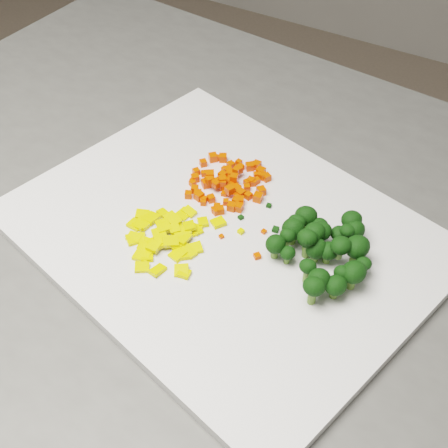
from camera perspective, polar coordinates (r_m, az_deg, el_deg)
The scene contains 158 objects.
ground at distance 1.63m, azimuth -6.00°, elevation -17.30°, with size 4.00×4.00×0.00m, color gray.
counter_block at distance 1.15m, azimuth -0.33°, elevation -14.49°, with size 1.10×0.77×0.90m, color #4F4F4C.
cutting_board at distance 0.75m, azimuth 0.00°, elevation -0.88°, with size 0.48×0.37×0.01m, color silver.
carrot_pile at distance 0.79m, azimuth 0.24°, elevation 4.37°, with size 0.11×0.11×0.03m, color #F03002, non-canonical shape.
pepper_pile at distance 0.73m, azimuth -5.03°, elevation -0.73°, with size 0.12×0.12×0.02m, color yellow, non-canonical shape.
broccoli_pile at distance 0.69m, azimuth 8.80°, elevation -1.94°, with size 0.13×0.13×0.06m, color black, non-canonical shape.
carrot_cube_0 at distance 0.80m, azimuth 2.98°, elevation 3.98°, with size 0.01×0.01×0.01m, color #F03002.
carrot_cube_1 at distance 0.82m, azimuth 0.03°, elevation 5.05°, with size 0.01×0.01×0.01m, color #F03002.
carrot_cube_2 at distance 0.78m, azimuth -0.74°, elevation 3.66°, with size 0.01×0.01×0.01m, color #F03002.
carrot_cube_3 at distance 0.77m, azimuth 0.18°, elevation 2.03°, with size 0.01×0.01×0.01m, color #F03002.
carrot_cube_4 at distance 0.76m, azimuth -0.36°, elevation 1.28°, with size 0.01×0.01×0.01m, color #F03002.
carrot_cube_5 at distance 0.79m, azimuth 2.10°, elevation 3.36°, with size 0.01×0.01×0.01m, color #F03002.
carrot_cube_6 at distance 0.77m, azimuth 1.18°, elevation 2.09°, with size 0.01×0.01×0.01m, color #F03002.
carrot_cube_7 at distance 0.77m, azimuth 1.47°, elevation 2.14°, with size 0.01×0.01×0.01m, color #F03002.
carrot_cube_8 at distance 0.81m, azimuth 2.97°, elevation 4.50°, with size 0.01×0.01×0.01m, color #F03002.
carrot_cube_9 at distance 0.80m, azimuth 2.66°, elevation 3.80°, with size 0.01×0.01×0.01m, color #F03002.
carrot_cube_10 at distance 0.78m, azimuth -2.29°, elevation 2.58°, with size 0.01×0.01×0.01m, color #F03002.
carrot_cube_11 at distance 0.81m, azimuth 3.42°, elevation 4.44°, with size 0.01×0.01×0.01m, color #F03002.
carrot_cube_12 at distance 0.78m, azimuth -1.86°, elevation 2.26°, with size 0.01×0.01×0.01m, color #F03002.
carrot_cube_13 at distance 0.80m, azimuth 1.17°, elevation 4.91°, with size 0.01×0.01×0.01m, color #F03002.
carrot_cube_14 at distance 0.81m, azimuth 0.56°, elevation 4.60°, with size 0.01×0.01×0.01m, color #F03002.
carrot_cube_15 at distance 0.77m, azimuth -1.90°, elevation 1.99°, with size 0.01×0.01×0.01m, color #F03002.
carrot_cube_16 at distance 0.81m, azimuth 1.34°, elevation 4.99°, with size 0.01×0.01×0.01m, color #F03002.
carrot_cube_17 at distance 0.81m, azimuth -1.86°, elevation 4.63°, with size 0.01×0.01×0.01m, color #F03002.
carrot_cube_18 at distance 0.84m, azimuth -0.46°, elevation 6.06°, with size 0.01×0.01×0.01m, color #F03002.
carrot_cube_19 at distance 0.79m, azimuth -1.41°, elevation 3.98°, with size 0.01×0.01×0.01m, color #F03002.
carrot_cube_20 at distance 0.78m, azimuth 0.51°, elevation 3.14°, with size 0.01×0.01×0.01m, color #F03002.
carrot_cube_21 at distance 0.76m, azimuth -0.61°, elevation 1.25°, with size 0.01×0.01×0.01m, color #F03002.
carrot_cube_22 at distance 0.79m, azimuth 3.42°, elevation 3.03°, with size 0.01×0.01×0.01m, color #F03002.
carrot_cube_23 at distance 0.78m, azimuth -3.28°, elevation 2.69°, with size 0.01×0.01×0.01m, color #F03002.
carrot_cube_24 at distance 0.77m, azimuth 1.43°, elevation 1.82°, with size 0.01×0.01×0.01m, color #F03002.
carrot_cube_25 at distance 0.77m, azimuth 0.70°, elevation 1.60°, with size 0.01×0.01×0.01m, color #F03002.
carrot_cube_26 at distance 0.82m, azimuth 3.39°, elevation 4.81°, with size 0.01×0.01×0.01m, color #F03002.
carrot_cube_27 at distance 0.80m, azimuth 2.46°, elevation 3.94°, with size 0.01×0.01×0.01m, color #F03002.
carrot_cube_28 at distance 0.77m, azimuth -0.65°, elevation 1.56°, with size 0.01×0.01×0.01m, color #F03002.
carrot_cube_29 at distance 0.78m, azimuth 1.51°, elevation 2.81°, with size 0.01×0.01×0.01m, color #F03002.
carrot_cube_30 at distance 0.83m, azimuth -1.92°, elevation 5.60°, with size 0.01×0.01×0.01m, color #F03002.
carrot_cube_31 at distance 0.76m, azimuth -0.73°, elevation 1.17°, with size 0.01×0.01×0.01m, color #F03002.
carrot_cube_32 at distance 0.79m, azimuth -0.13°, elevation 4.05°, with size 0.01×0.01×0.01m, color #F03002.
carrot_cube_33 at distance 0.81m, azimuth -2.65°, elevation 4.22°, with size 0.01×0.01×0.01m, color #F03002.
carrot_cube_34 at distance 0.78m, azimuth 2.24°, elevation 2.60°, with size 0.01×0.01×0.01m, color #F03002.
carrot_cube_35 at distance 0.80m, azimuth 2.13°, elevation 3.80°, with size 0.01×0.01×0.01m, color #F03002.
carrot_cube_36 at distance 0.80m, azimuth -0.64°, elevation 3.80°, with size 0.01×0.01×0.01m, color #F03002.
carrot_cube_37 at distance 0.84m, azimuth -0.09°, elevation 6.07°, with size 0.01×0.01×0.01m, color #F03002.
carrot_cube_38 at distance 0.82m, azimuth 1.52°, elevation 5.21°, with size 0.01×0.01×0.01m, color #F03002.
carrot_cube_39 at distance 0.80m, azimuth -2.90°, elevation 3.74°, with size 0.01×0.01×0.01m, color #F03002.
carrot_cube_40 at distance 0.80m, azimuth -1.65°, elevation 3.74°, with size 0.01×0.01×0.01m, color #F03002.
carrot_cube_41 at distance 0.79m, azimuth 0.61°, elevation 3.38°, with size 0.01×0.01×0.01m, color #F03002.
carrot_cube_42 at distance 0.82m, azimuth 0.63°, elevation 5.41°, with size 0.01×0.01×0.01m, color #F03002.
carrot_cube_43 at distance 0.76m, azimuth 1.36°, elevation 1.53°, with size 0.01×0.01×0.01m, color #F03002.
carrot_cube_44 at distance 0.79m, azimuth -0.07°, elevation 3.79°, with size 0.01×0.01×0.01m, color #F03002.
carrot_cube_45 at distance 0.78m, azimuth 3.12°, elevation 2.45°, with size 0.01×0.01×0.01m, color #F03002.
carrot_cube_46 at distance 0.82m, azimuth 0.39°, elevation 4.96°, with size 0.01×0.01×0.01m, color #F03002.
carrot_cube_47 at distance 0.78m, azimuth 1.24°, elevation 2.56°, with size 0.01×0.01×0.01m, color #F03002.
carrot_cube_48 at distance 0.80m, azimuth 0.16°, elevation 3.89°, with size 0.01×0.01×0.01m, color #F03002.
carrot_cube_49 at distance 0.83m, azimuth 3.01°, elevation 5.42°, with size 0.01×0.01×0.01m, color #F03002.
carrot_cube_50 at distance 0.78m, azimuth -1.19°, elevation 2.34°, with size 0.01×0.01×0.01m, color #F03002.
carrot_cube_51 at distance 0.79m, azimuth 0.13°, elevation 3.31°, with size 0.01×0.01×0.01m, color #F03002.
carrot_cube_52 at distance 0.80m, azimuth 0.58°, elevation 3.80°, with size 0.01×0.01×0.01m, color #F03002.
carrot_cube_53 at distance 0.84m, azimuth -1.02°, elevation 6.11°, with size 0.01×0.01×0.01m, color #F03002.
carrot_cube_54 at distance 0.76m, azimuth -0.93°, elevation 1.32°, with size 0.01×0.01×0.01m, color #F03002.
carrot_cube_55 at distance 0.82m, azimuth -2.55°, elevation 4.80°, with size 0.01×0.01×0.01m, color #F03002.
carrot_cube_56 at distance 0.80m, azimuth -1.29°, elevation 4.49°, with size 0.01×0.01×0.01m, color #F03002.
carrot_cube_57 at distance 0.79m, azimuth 1.15°, elevation 3.25°, with size 0.01×0.01×0.01m, color #F03002.
carrot_cube_58 at distance 0.80m, azimuth 0.81°, elevation 3.70°, with size 0.01×0.01×0.01m, color #F03002.
carrot_cube_59 at distance 0.80m, azimuth -2.84°, elevation 3.98°, with size 0.01×0.01×0.01m, color #F03002.
carrot_cube_60 at distance 0.79m, azimuth -2.69°, elevation 3.19°, with size 0.01×0.01×0.01m, color #F03002.
carrot_cube_61 at distance 0.78m, azimuth -2.41°, elevation 2.73°, with size 0.01×0.01×0.01m, color #F03002.
carrot_cube_62 at distance 0.79m, azimuth 3.44°, elevation 3.12°, with size 0.01×0.01×0.01m, color #F03002.
carrot_cube_63 at distance 0.83m, azimuth 2.91°, elevation 5.40°, with size 0.01×0.01×0.01m, color #F03002.
carrot_cube_64 at distance 0.80m, azimuth 0.99°, elevation 3.56°, with size 0.01×0.01×0.01m, color #F03002.
carrot_cube_65 at distance 0.79m, azimuth -1.33°, elevation 4.05°, with size 0.01×0.01×0.01m, color #F03002.
carrot_cube_66 at distance 0.82m, azimuth 2.36°, elevation 5.27°, with size 0.01×0.01×0.01m, color #F03002.
carrot_cube_67 at distance 0.79m, azimuth -0.84°, elevation 3.87°, with size 0.01×0.01×0.01m, color #F03002.
carrot_cube_68 at distance 0.79m, azimuth 0.93°, elevation 4.24°, with size 0.01×0.01×0.01m, color #F03002.
carrot_cube_69 at distance 0.81m, azimuth 3.91°, elevation 4.27°, with size 0.01×0.01×0.01m, color #F03002.
carrot_cube_70 at distance 0.83m, azimuth 1.36°, elevation 5.65°, with size 0.01×0.01×0.01m, color #F03002.
carrot_cube_71 at distance 0.79m, azimuth -0.19°, elevation 3.40°, with size 0.01×0.01×0.01m, color #F03002.
carrot_cube_72 at distance 0.80m, azimuth 0.46°, elevation 4.08°, with size 0.01×0.01×0.01m, color #F03002.
carrot_cube_73 at distance 0.80m, azimuth -0.14°, elevation 4.48°, with size 0.01×0.01×0.01m, color #F03002.
pepper_chunk_0 at distance 0.73m, azimuth -4.25°, elevation -1.80°, with size 0.02×0.02×0.01m, color yellow.
pepper_chunk_1 at distance 0.72m, azimuth -7.04°, elevation -3.07°, with size 0.01×0.01×0.00m, color yellow.
pepper_chunk_2 at distance 0.75m, azimuth -7.79°, elevation -0.13°, with size 0.02×0.01×0.00m, color yellow.
pepper_chunk_3 at distance 0.75m, azimuth -1.94°, elevation 0.17°, with size 0.01×0.01×0.01m, color yellow.
pepper_chunk_4 at distance 0.75m, azimuth -0.52°, elevation 0.14°, with size 0.02×0.01×0.00m, color yellow.
pepper_chunk_5 at distance 0.72m, azimuth -3.62°, elevation -2.82°, with size 0.01×0.01×0.00m, color yellow.
pepper_chunk_6 at distance 0.76m, azimuth -3.18°, elevation 1.11°, with size 0.02×0.01×0.01m, color yellow.
pepper_chunk_7 at distance 0.76m, azimuth -8.10°, elevation -0.06°, with size 0.02×0.02×0.00m, color yellow.
pepper_chunk_8 at distance 0.77m, azimuth -5.66°, elevation 1.06°, with size 0.01×0.01×0.00m, color yellow.
pepper_chunk_9 at distance 0.72m, azimuth -2.61°, elevation -2.22°, with size 0.02×0.01×0.00m, color yellow.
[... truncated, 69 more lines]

